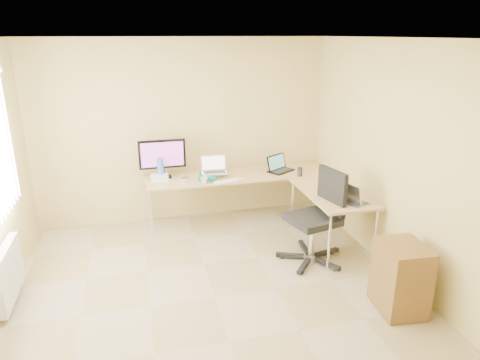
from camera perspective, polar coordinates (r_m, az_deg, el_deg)
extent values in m
plane|color=tan|center=(4.74, -3.33, -15.16)|extent=(4.50, 4.50, 0.00)
plane|color=white|center=(3.93, -4.08, 18.13)|extent=(4.50, 4.50, 0.00)
plane|color=#DFC371|center=(6.30, -7.46, 6.32)|extent=(4.50, 0.00, 4.50)
plane|color=#DFC371|center=(2.21, 7.73, -18.67)|extent=(4.50, 0.00, 4.50)
plane|color=#DFC371|center=(4.96, 20.94, 1.81)|extent=(0.00, 4.50, 4.50)
cube|color=tan|center=(6.32, -0.12, -2.35)|extent=(2.65, 0.70, 0.73)
cube|color=tan|center=(5.76, 11.82, -4.92)|extent=(0.70, 1.30, 0.73)
cube|color=black|center=(6.05, -10.17, 2.75)|extent=(0.64, 0.22, 0.55)
cube|color=#0F6257|center=(6.03, -4.28, 0.53)|extent=(0.32, 0.38, 0.06)
cube|color=silver|center=(6.04, -3.39, 2.01)|extent=(0.38, 0.29, 0.24)
cube|color=black|center=(6.31, 5.44, 2.18)|extent=(0.46, 0.43, 0.24)
cube|color=white|center=(5.87, -1.60, -0.15)|extent=(0.39, 0.18, 0.02)
ellipsoid|color=silver|center=(5.90, 0.09, 0.07)|extent=(0.11, 0.09, 0.04)
imported|color=white|center=(5.80, -4.77, -0.06)|extent=(0.13, 0.13, 0.09)
cylinder|color=silver|center=(5.99, -7.29, 0.17)|extent=(0.13, 0.13, 0.03)
cylinder|color=#407BCE|center=(6.01, -10.42, 1.44)|extent=(0.10, 0.10, 0.31)
cube|color=silver|center=(6.10, -10.14, 0.23)|extent=(0.29, 0.36, 0.01)
cube|color=white|center=(6.00, -10.55, 0.29)|extent=(0.23, 0.17, 0.08)
cylinder|color=white|center=(6.18, -10.56, 1.97)|extent=(0.29, 0.29, 0.32)
cylinder|color=#292929|center=(6.15, 7.88, 1.08)|extent=(0.10, 0.10, 0.12)
cube|color=silver|center=(5.27, 15.29, -1.95)|extent=(0.38, 0.33, 0.21)
cube|color=black|center=(5.25, 9.50, -5.58)|extent=(0.82, 0.82, 1.14)
cube|color=olive|center=(4.65, 20.40, -11.93)|extent=(0.45, 0.54, 0.70)
cube|color=white|center=(5.02, -28.19, -10.79)|extent=(0.09, 0.80, 0.55)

